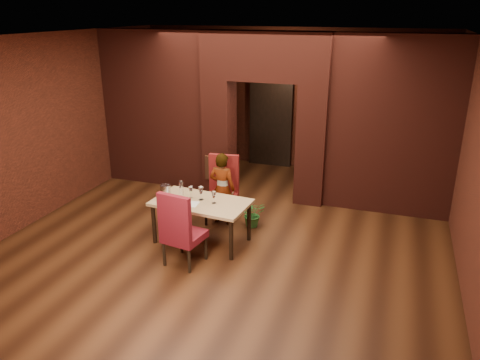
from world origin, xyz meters
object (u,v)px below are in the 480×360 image
(chair_near, at_px, (184,227))
(wine_glass_b, at_px, (201,193))
(water_bottle, at_px, (181,189))
(potted_plant, at_px, (253,214))
(chair_far, at_px, (221,190))
(person_seated, at_px, (222,189))
(dining_table, at_px, (202,221))
(wine_glass_a, at_px, (191,192))
(wine_bucket, at_px, (166,191))
(wine_glass_c, at_px, (214,197))

(chair_near, bearing_deg, wine_glass_b, -77.05)
(water_bottle, distance_m, potted_plant, 1.39)
(chair_far, distance_m, chair_near, 1.53)
(chair_near, distance_m, wine_glass_b, 0.79)
(chair_near, xyz_separation_m, potted_plant, (0.58, 1.51, -0.35))
(chair_near, bearing_deg, person_seated, -82.18)
(dining_table, bearing_deg, chair_near, -83.01)
(dining_table, xyz_separation_m, water_bottle, (-0.36, 0.04, 0.50))
(wine_glass_b, height_order, potted_plant, wine_glass_b)
(wine_glass_a, height_order, potted_plant, wine_glass_a)
(person_seated, distance_m, wine_bucket, 1.06)
(person_seated, xyz_separation_m, potted_plant, (0.55, 0.03, -0.41))
(person_seated, xyz_separation_m, wine_glass_c, (0.16, -0.79, 0.16))
(person_seated, relative_size, wine_glass_a, 6.72)
(wine_bucket, height_order, potted_plant, wine_bucket)
(wine_glass_a, distance_m, potted_plant, 1.24)
(chair_near, relative_size, person_seated, 0.90)
(wine_glass_c, distance_m, water_bottle, 0.59)
(dining_table, relative_size, wine_glass_c, 7.82)
(dining_table, distance_m, chair_far, 0.86)
(chair_near, relative_size, wine_bucket, 5.74)
(dining_table, bearing_deg, wine_glass_b, 116.77)
(chair_near, distance_m, person_seated, 1.48)
(person_seated, bearing_deg, water_bottle, 63.44)
(person_seated, height_order, potted_plant, person_seated)
(wine_glass_b, bearing_deg, wine_glass_a, 173.20)
(wine_glass_c, relative_size, potted_plant, 0.42)
(wine_glass_a, distance_m, wine_glass_c, 0.44)
(wine_glass_a, bearing_deg, wine_glass_c, -11.19)
(dining_table, bearing_deg, person_seated, 90.06)
(chair_far, xyz_separation_m, person_seated, (0.04, -0.05, 0.06))
(chair_far, relative_size, potted_plant, 2.55)
(wine_glass_c, bearing_deg, water_bottle, 174.64)
(potted_plant, bearing_deg, wine_glass_b, -129.88)
(potted_plant, bearing_deg, chair_far, 178.26)
(dining_table, height_order, wine_glass_c, wine_glass_c)
(chair_far, bearing_deg, wine_glass_b, -100.31)
(chair_far, xyz_separation_m, wine_glass_b, (-0.04, -0.78, 0.23))
(person_seated, height_order, wine_bucket, person_seated)
(dining_table, height_order, wine_glass_a, wine_glass_a)
(water_bottle, relative_size, potted_plant, 0.64)
(wine_glass_a, relative_size, wine_glass_b, 0.87)
(chair_far, bearing_deg, wine_glass_a, -114.14)
(wine_glass_b, height_order, wine_bucket, wine_glass_b)
(dining_table, xyz_separation_m, wine_glass_b, (-0.02, 0.05, 0.47))
(person_seated, xyz_separation_m, water_bottle, (-0.42, -0.73, 0.21))
(wine_glass_b, bearing_deg, person_seated, 83.52)
(wine_glass_c, bearing_deg, chair_far, 103.73)
(person_seated, bearing_deg, wine_glass_b, 86.91)
(chair_far, xyz_separation_m, potted_plant, (0.59, -0.02, -0.36))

